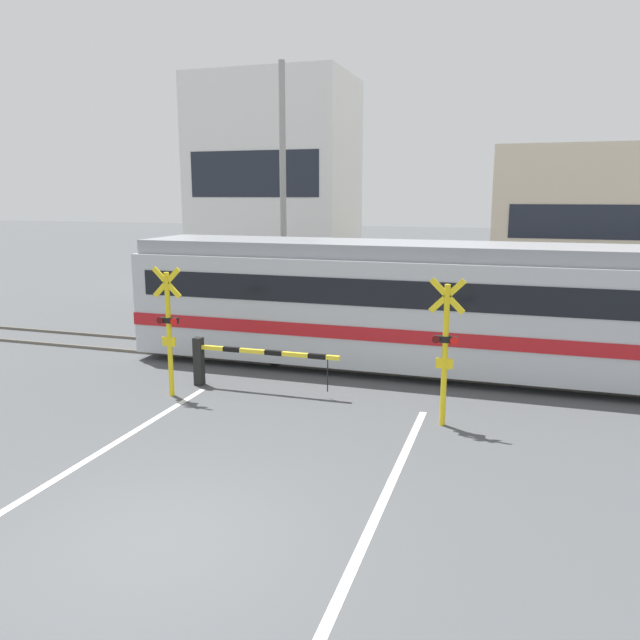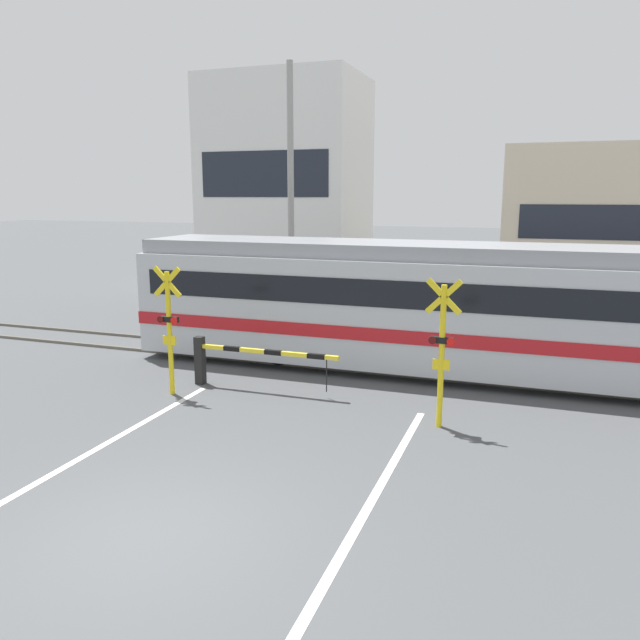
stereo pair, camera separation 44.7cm
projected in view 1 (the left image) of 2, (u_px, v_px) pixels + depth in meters
ground_plane at (160, 541)px, 8.02m from camera, size 160.00×160.00×0.00m
rail_track_near at (338, 369)px, 15.76m from camera, size 50.00×0.10×0.08m
rail_track_far at (353, 355)px, 17.10m from camera, size 50.00×0.10×0.08m
road_stripe_left at (51, 482)px, 9.64m from camera, size 0.14×9.87×0.01m
road_stripe_right at (367, 535)px, 8.14m from camera, size 0.14×9.87×0.01m
commuter_train at (527, 309)px, 14.78m from camera, size 19.85×2.77×3.21m
crossing_barrier_near at (232, 357)px, 14.21m from camera, size 3.51×0.20×1.13m
crossing_barrier_far at (434, 321)px, 18.25m from camera, size 3.51×0.20×1.13m
crossing_signal_left at (169, 326)px, 13.51m from camera, size 0.68×0.15×2.87m
crossing_signal_right at (445, 346)px, 11.75m from camera, size 0.68×0.15×2.87m
pedestrian at (401, 299)px, 20.73m from camera, size 0.38×0.22×1.68m
building_left_of_street at (276, 186)px, 28.30m from camera, size 6.84×5.03×9.47m
building_right_of_street at (598, 227)px, 24.57m from camera, size 7.94×5.03×6.19m
utility_pole_streetside at (283, 194)px, 21.54m from camera, size 0.22×0.22×8.76m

